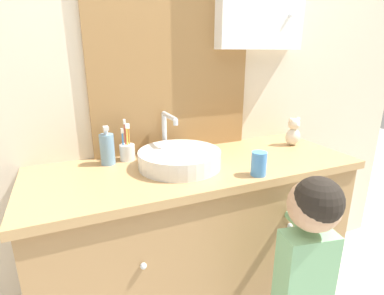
% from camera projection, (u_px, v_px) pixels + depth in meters
% --- Properties ---
extents(wall_back, '(3.20, 0.18, 2.50)m').
position_uv_depth(wall_back, '(178.00, 71.00, 1.50)').
color(wall_back, beige).
rests_on(wall_back, ground_plane).
extents(vanity_counter, '(1.47, 0.54, 0.89)m').
position_uv_depth(vanity_counter, '(197.00, 248.00, 1.48)').
color(vanity_counter, '#A37A4C').
rests_on(vanity_counter, ground_plane).
extents(sink_basin, '(0.36, 0.41, 0.21)m').
position_uv_depth(sink_basin, '(179.00, 157.00, 1.31)').
color(sink_basin, silver).
rests_on(sink_basin, vanity_counter).
extents(toothbrush_holder, '(0.07, 0.07, 0.19)m').
position_uv_depth(toothbrush_holder, '(127.00, 151.00, 1.39)').
color(toothbrush_holder, silver).
rests_on(toothbrush_holder, vanity_counter).
extents(soap_dispenser, '(0.06, 0.06, 0.18)m').
position_uv_depth(soap_dispenser, '(107.00, 149.00, 1.33)').
color(soap_dispenser, '#6B93B2').
rests_on(soap_dispenser, vanity_counter).
extents(child_figure, '(0.26, 0.45, 0.99)m').
position_uv_depth(child_figure, '(306.00, 268.00, 1.09)').
color(child_figure, slate).
rests_on(child_figure, ground_plane).
extents(teddy_bear, '(0.08, 0.07, 0.15)m').
position_uv_depth(teddy_bear, '(293.00, 132.00, 1.61)').
color(teddy_bear, beige).
rests_on(teddy_bear, vanity_counter).
extents(drinking_cup, '(0.06, 0.06, 0.10)m').
position_uv_depth(drinking_cup, '(259.00, 164.00, 1.21)').
color(drinking_cup, '#4789D1').
rests_on(drinking_cup, vanity_counter).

